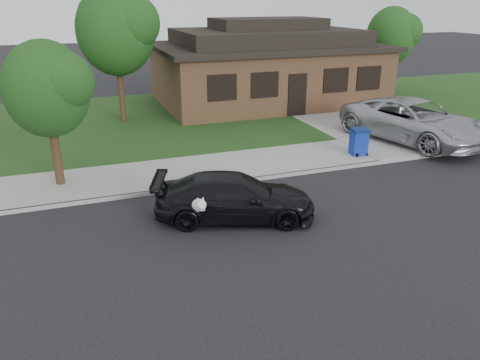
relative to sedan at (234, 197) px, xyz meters
name	(u,v)px	position (x,y,z in m)	size (l,w,h in m)	color
ground	(342,217)	(2.90, -0.98, -0.65)	(120.00, 120.00, 0.00)	black
sidewalk	(272,161)	(2.90, 4.02, -0.59)	(60.00, 3.00, 0.12)	gray
curb	(289,174)	(2.90, 2.52, -0.59)	(60.00, 0.12, 0.12)	gray
lawn	(211,115)	(2.90, 12.02, -0.58)	(60.00, 13.00, 0.13)	#193814
driveway	(340,118)	(8.90, 9.02, -0.58)	(4.50, 13.00, 0.14)	gray
sedan	(234,197)	(0.00, 0.00, 0.00)	(4.80, 3.16, 1.29)	black
minivan	(413,121)	(9.48, 4.29, 0.36)	(2.88, 6.24, 1.73)	#A8AAB0
recycling_bin	(359,141)	(6.34, 3.49, -0.01)	(0.71, 0.72, 1.03)	#0E289A
house	(267,66)	(6.90, 14.01, 1.49)	(12.60, 8.60, 4.65)	#422B1C
tree_0	(119,29)	(-1.43, 11.89, 3.83)	(3.78, 3.60, 6.34)	#332114
tree_1	(394,35)	(15.04, 13.41, 3.07)	(3.15, 3.00, 5.25)	#332114
tree_2	(51,88)	(-4.48, 4.13, 2.62)	(2.73, 2.60, 4.59)	#332114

